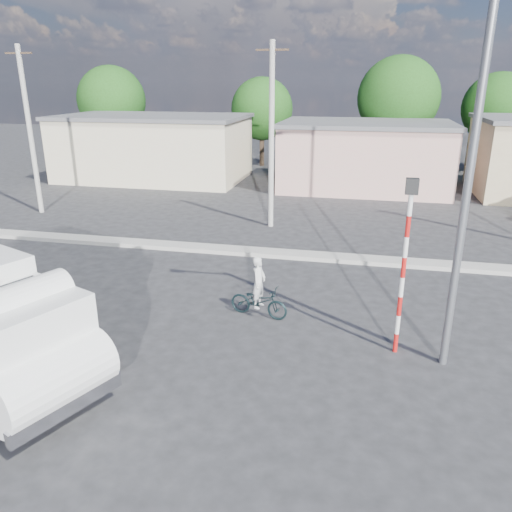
% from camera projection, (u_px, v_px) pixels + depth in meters
% --- Properties ---
extents(ground_plane, '(120.00, 120.00, 0.00)m').
position_uv_depth(ground_plane, '(257.00, 368.00, 11.75)').
color(ground_plane, '#252528').
rests_on(ground_plane, ground).
extents(median, '(40.00, 0.80, 0.16)m').
position_uv_depth(median, '(302.00, 255.00, 19.08)').
color(median, '#99968E').
rests_on(median, ground).
extents(bicycle, '(1.82, 0.95, 0.91)m').
position_uv_depth(bicycle, '(259.00, 301.00, 14.20)').
color(bicycle, black).
rests_on(bicycle, ground).
extents(cyclist, '(0.46, 0.61, 1.49)m').
position_uv_depth(cyclist, '(259.00, 292.00, 14.10)').
color(cyclist, silver).
rests_on(cyclist, ground).
extents(traffic_pole, '(0.28, 0.18, 4.36)m').
position_uv_depth(traffic_pole, '(405.00, 254.00, 11.61)').
color(traffic_pole, red).
rests_on(traffic_pole, ground).
extents(streetlight, '(2.34, 0.22, 9.00)m').
position_uv_depth(streetlight, '(464.00, 154.00, 10.35)').
color(streetlight, slate).
rests_on(streetlight, ground).
extents(building_row, '(37.80, 7.30, 4.44)m').
position_uv_depth(building_row, '(350.00, 153.00, 31.06)').
color(building_row, beige).
rests_on(building_row, ground).
extents(tree_row, '(51.24, 7.43, 8.42)m').
position_uv_depth(tree_row, '(449.00, 102.00, 34.84)').
color(tree_row, '#38281E').
rests_on(tree_row, ground).
extents(utility_poles, '(35.40, 0.24, 8.00)m').
position_uv_depth(utility_poles, '(395.00, 140.00, 20.77)').
color(utility_poles, '#99968E').
rests_on(utility_poles, ground).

